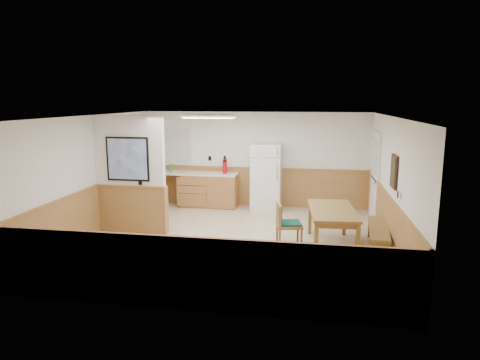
% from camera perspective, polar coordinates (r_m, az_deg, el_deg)
% --- Properties ---
extents(ground, '(6.00, 6.00, 0.00)m').
position_cam_1_polar(ground, '(8.77, -0.86, -8.04)').
color(ground, '#C5AD8D').
rests_on(ground, ground).
extents(ceiling, '(6.00, 6.00, 0.02)m').
position_cam_1_polar(ceiling, '(8.31, -0.91, 8.52)').
color(ceiling, white).
rests_on(ceiling, back_wall).
extents(back_wall, '(6.00, 0.02, 2.50)m').
position_cam_1_polar(back_wall, '(11.38, 1.85, 2.77)').
color(back_wall, white).
rests_on(back_wall, ground).
extents(right_wall, '(0.02, 6.00, 2.50)m').
position_cam_1_polar(right_wall, '(8.45, 19.56, -0.61)').
color(right_wall, white).
rests_on(right_wall, ground).
extents(left_wall, '(0.02, 6.00, 2.50)m').
position_cam_1_polar(left_wall, '(9.46, -19.06, 0.57)').
color(left_wall, white).
rests_on(left_wall, ground).
extents(wainscot_back, '(6.00, 0.04, 1.00)m').
position_cam_1_polar(wainscot_back, '(11.48, 1.82, -0.95)').
color(wainscot_back, '#A17C40').
rests_on(wainscot_back, ground).
extents(wainscot_right, '(0.04, 6.00, 1.00)m').
position_cam_1_polar(wainscot_right, '(8.61, 19.12, -5.50)').
color(wainscot_right, '#A17C40').
rests_on(wainscot_right, ground).
extents(wainscot_left, '(0.04, 6.00, 1.00)m').
position_cam_1_polar(wainscot_left, '(9.60, -18.69, -3.84)').
color(wainscot_left, '#A17C40').
rests_on(wainscot_left, ground).
extents(partition_wall, '(1.50, 0.20, 2.50)m').
position_cam_1_polar(partition_wall, '(9.30, -14.42, 0.55)').
color(partition_wall, white).
rests_on(partition_wall, ground).
extents(kitchen_counter, '(2.20, 0.61, 1.00)m').
position_cam_1_polar(kitchen_counter, '(11.43, -4.40, -1.23)').
color(kitchen_counter, olive).
rests_on(kitchen_counter, ground).
extents(exterior_door, '(0.07, 1.02, 2.15)m').
position_cam_1_polar(exterior_door, '(10.32, 17.53, 0.35)').
color(exterior_door, white).
rests_on(exterior_door, ground).
extents(kitchen_window, '(0.80, 0.04, 1.00)m').
position_cam_1_polar(kitchen_window, '(11.78, -8.36, 4.41)').
color(kitchen_window, white).
rests_on(kitchen_window, back_wall).
extents(wall_painting, '(0.04, 0.50, 0.60)m').
position_cam_1_polar(wall_painting, '(8.10, 19.81, 1.07)').
color(wall_painting, black).
rests_on(wall_painting, right_wall).
extents(fluorescent_fixture, '(1.20, 0.30, 0.09)m').
position_cam_1_polar(fluorescent_fixture, '(9.75, -4.18, 8.49)').
color(fluorescent_fixture, white).
rests_on(fluorescent_fixture, ceiling).
extents(refrigerator, '(0.76, 0.72, 1.71)m').
position_cam_1_polar(refrigerator, '(11.03, 3.54, 0.43)').
color(refrigerator, white).
rests_on(refrigerator, ground).
extents(dining_table, '(0.96, 1.73, 0.75)m').
position_cam_1_polar(dining_table, '(8.40, 12.19, -4.45)').
color(dining_table, '#A47C3C').
rests_on(dining_table, ground).
extents(dining_bench, '(0.51, 1.63, 0.45)m').
position_cam_1_polar(dining_bench, '(8.54, 17.96, -6.67)').
color(dining_bench, '#A47C3C').
rests_on(dining_bench, ground).
extents(dining_chair, '(0.74, 0.57, 0.85)m').
position_cam_1_polar(dining_chair, '(8.35, 5.96, -5.51)').
color(dining_chair, '#A47C3C').
rests_on(dining_chair, ground).
extents(fire_extinguisher, '(0.15, 0.15, 0.47)m').
position_cam_1_polar(fire_extinguisher, '(11.19, -2.04, 1.90)').
color(fire_extinguisher, '#B30918').
rests_on(fire_extinguisher, kitchen_counter).
extents(soap_bottle, '(0.09, 0.09, 0.22)m').
position_cam_1_polar(soap_bottle, '(11.56, -9.22, 1.58)').
color(soap_bottle, green).
rests_on(soap_bottle, kitchen_counter).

